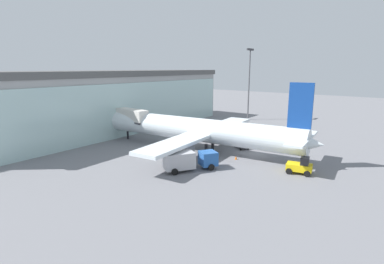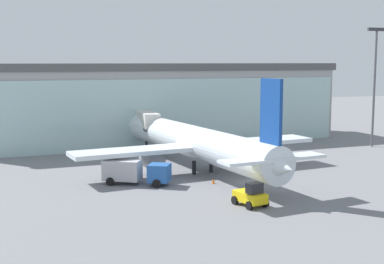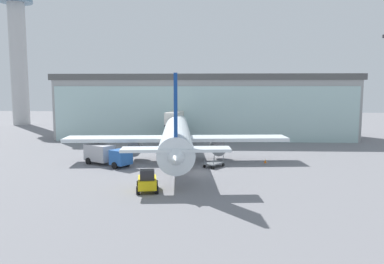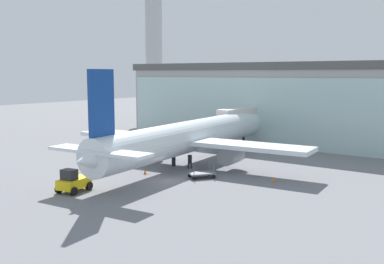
{
  "view_description": "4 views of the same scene",
  "coord_description": "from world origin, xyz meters",
  "px_view_note": "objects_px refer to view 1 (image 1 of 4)",
  "views": [
    {
      "loc": [
        -42.16,
        -20.46,
        13.67
      ],
      "look_at": [
        -1.73,
        11.04,
        2.64
      ],
      "focal_mm": 28.0,
      "sensor_mm": 36.0,
      "label": 1
    },
    {
      "loc": [
        -25.48,
        -52.2,
        13.3
      ],
      "look_at": [
        -3.25,
        8.95,
        4.74
      ],
      "focal_mm": 50.0,
      "sensor_mm": 36.0,
      "label": 2
    },
    {
      "loc": [
        3.49,
        -44.67,
        10.21
      ],
      "look_at": [
        -0.84,
        10.09,
        3.83
      ],
      "focal_mm": 35.0,
      "sensor_mm": 36.0,
      "label": 3
    },
    {
      "loc": [
        30.93,
        -35.08,
        11.36
      ],
      "look_at": [
        -3.03,
        9.06,
        4.04
      ],
      "focal_mm": 42.0,
      "sensor_mm": 36.0,
      "label": 4
    }
  ],
  "objects_px": {
    "safety_cone_wingtip": "(244,137)",
    "airplane": "(198,130)",
    "apron_light_mast": "(249,78)",
    "safety_cone_nose": "(236,158)",
    "catering_truck": "(189,160)",
    "baggage_cart": "(241,146)",
    "jet_bridge": "(121,115)",
    "pushback_tug": "(300,166)"
  },
  "relations": [
    {
      "from": "jet_bridge",
      "to": "pushback_tug",
      "type": "height_order",
      "value": "jet_bridge"
    },
    {
      "from": "pushback_tug",
      "to": "catering_truck",
      "type": "bearing_deg",
      "value": 21.62
    },
    {
      "from": "apron_light_mast",
      "to": "pushback_tug",
      "type": "height_order",
      "value": "apron_light_mast"
    },
    {
      "from": "jet_bridge",
      "to": "catering_truck",
      "type": "relative_size",
      "value": 1.94
    },
    {
      "from": "apron_light_mast",
      "to": "baggage_cart",
      "type": "xyz_separation_m",
      "value": [
        -27.29,
        -13.09,
        -10.5
      ]
    },
    {
      "from": "jet_bridge",
      "to": "baggage_cart",
      "type": "xyz_separation_m",
      "value": [
        7.38,
        -22.88,
        -4.15
      ]
    },
    {
      "from": "baggage_cart",
      "to": "safety_cone_wingtip",
      "type": "height_order",
      "value": "baggage_cart"
    },
    {
      "from": "baggage_cart",
      "to": "safety_cone_nose",
      "type": "xyz_separation_m",
      "value": [
        -6.17,
        -2.43,
        -0.23
      ]
    },
    {
      "from": "airplane",
      "to": "baggage_cart",
      "type": "relative_size",
      "value": 12.49
    },
    {
      "from": "baggage_cart",
      "to": "pushback_tug",
      "type": "xyz_separation_m",
      "value": [
        -6.4,
        -12.18,
        0.47
      ]
    },
    {
      "from": "safety_cone_nose",
      "to": "safety_cone_wingtip",
      "type": "distance_m",
      "value": 14.35
    },
    {
      "from": "safety_cone_nose",
      "to": "apron_light_mast",
      "type": "bearing_deg",
      "value": 24.89
    },
    {
      "from": "jet_bridge",
      "to": "safety_cone_wingtip",
      "type": "bearing_deg",
      "value": -139.8
    },
    {
      "from": "apron_light_mast",
      "to": "airplane",
      "type": "distance_m",
      "value": 34.59
    },
    {
      "from": "apron_light_mast",
      "to": "safety_cone_nose",
      "type": "relative_size",
      "value": 33.65
    },
    {
      "from": "safety_cone_nose",
      "to": "safety_cone_wingtip",
      "type": "relative_size",
      "value": 1.0
    },
    {
      "from": "apron_light_mast",
      "to": "baggage_cart",
      "type": "bearing_deg",
      "value": -154.38
    },
    {
      "from": "apron_light_mast",
      "to": "safety_cone_nose",
      "type": "xyz_separation_m",
      "value": [
        -33.46,
        -15.52,
        -10.72
      ]
    },
    {
      "from": "jet_bridge",
      "to": "safety_cone_wingtip",
      "type": "distance_m",
      "value": 24.75
    },
    {
      "from": "apron_light_mast",
      "to": "safety_cone_nose",
      "type": "bearing_deg",
      "value": -155.11
    },
    {
      "from": "safety_cone_nose",
      "to": "catering_truck",
      "type": "bearing_deg",
      "value": 162.67
    },
    {
      "from": "apron_light_mast",
      "to": "airplane",
      "type": "bearing_deg",
      "value": -166.6
    },
    {
      "from": "jet_bridge",
      "to": "pushback_tug",
      "type": "bearing_deg",
      "value": -174.43
    },
    {
      "from": "baggage_cart",
      "to": "catering_truck",
      "type": "bearing_deg",
      "value": -56.55
    },
    {
      "from": "catering_truck",
      "to": "safety_cone_nose",
      "type": "distance_m",
      "value": 8.76
    },
    {
      "from": "apron_light_mast",
      "to": "airplane",
      "type": "relative_size",
      "value": 0.46
    },
    {
      "from": "jet_bridge",
      "to": "apron_light_mast",
      "type": "distance_m",
      "value": 36.58
    },
    {
      "from": "airplane",
      "to": "safety_cone_wingtip",
      "type": "height_order",
      "value": "airplane"
    },
    {
      "from": "jet_bridge",
      "to": "baggage_cart",
      "type": "height_order",
      "value": "jet_bridge"
    },
    {
      "from": "apron_light_mast",
      "to": "airplane",
      "type": "height_order",
      "value": "apron_light_mast"
    },
    {
      "from": "jet_bridge",
      "to": "airplane",
      "type": "bearing_deg",
      "value": -170.11
    },
    {
      "from": "apron_light_mast",
      "to": "catering_truck",
      "type": "xyz_separation_m",
      "value": [
        -41.74,
        -12.94,
        -9.53
      ]
    },
    {
      "from": "jet_bridge",
      "to": "safety_cone_nose",
      "type": "bearing_deg",
      "value": -173.29
    },
    {
      "from": "safety_cone_wingtip",
      "to": "baggage_cart",
      "type": "bearing_deg",
      "value": -155.31
    },
    {
      "from": "airplane",
      "to": "pushback_tug",
      "type": "bearing_deg",
      "value": 170.55
    },
    {
      "from": "apron_light_mast",
      "to": "catering_truck",
      "type": "relative_size",
      "value": 2.51
    },
    {
      "from": "jet_bridge",
      "to": "pushback_tug",
      "type": "relative_size",
      "value": 4.08
    },
    {
      "from": "airplane",
      "to": "pushback_tug",
      "type": "height_order",
      "value": "airplane"
    },
    {
      "from": "jet_bridge",
      "to": "airplane",
      "type": "distance_m",
      "value": 17.75
    },
    {
      "from": "airplane",
      "to": "apron_light_mast",
      "type": "bearing_deg",
      "value": -83.26
    },
    {
      "from": "safety_cone_wingtip",
      "to": "airplane",
      "type": "bearing_deg",
      "value": 170.8
    },
    {
      "from": "jet_bridge",
      "to": "baggage_cart",
      "type": "bearing_deg",
      "value": -158.15
    }
  ]
}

